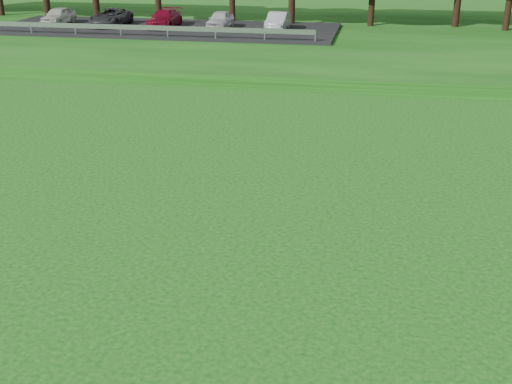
# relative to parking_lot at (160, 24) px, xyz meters

# --- Properties ---
(parking_lot) EXTENTS (24.00, 9.00, 1.38)m
(parking_lot) POSITION_rel_parking_lot_xyz_m (0.00, 0.00, 0.00)
(parking_lot) COLOR black
(parking_lot) RESTS_ON berm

